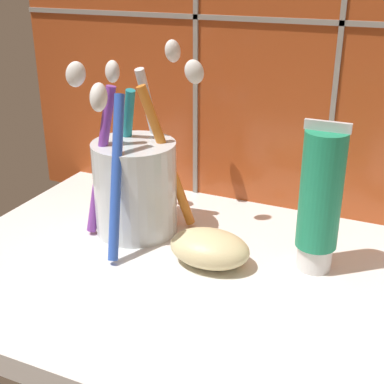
% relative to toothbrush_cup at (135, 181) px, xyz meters
% --- Properties ---
extents(sink_counter, '(0.57, 0.31, 0.02)m').
position_rel_toothbrush_cup_xyz_m(sink_counter, '(0.14, -0.04, -0.06)').
color(sink_counter, white).
rests_on(sink_counter, ground).
extents(toothbrush_cup, '(0.11, 0.16, 0.18)m').
position_rel_toothbrush_cup_xyz_m(toothbrush_cup, '(0.00, 0.00, 0.00)').
color(toothbrush_cup, silver).
rests_on(toothbrush_cup, sink_counter).
extents(toothpaste_tube, '(0.04, 0.03, 0.13)m').
position_rel_toothbrush_cup_xyz_m(toothpaste_tube, '(0.17, -0.00, 0.01)').
color(toothpaste_tube, white).
rests_on(toothpaste_tube, sink_counter).
extents(soap_bar, '(0.07, 0.05, 0.03)m').
position_rel_toothbrush_cup_xyz_m(soap_bar, '(0.09, -0.03, -0.04)').
color(soap_bar, beige).
rests_on(soap_bar, sink_counter).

